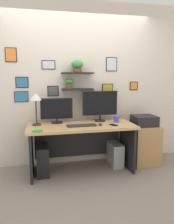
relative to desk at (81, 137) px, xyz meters
The scene contains 15 objects.
ground_plane 0.54m from the desk, 90.00° to the right, with size 8.00×8.00×0.00m, color gray.
back_wall_assembly 0.90m from the desk, 90.47° to the left, with size 4.40×0.24×2.70m.
desk is the anchor object (origin of this frame).
monitor_left 0.57m from the desk, 155.57° to the left, with size 0.51×0.18×0.40m.
monitor_right 0.62m from the desk, 24.46° to the left, with size 0.59×0.18×0.50m.
keyboard 0.26m from the desk, 94.98° to the right, with size 0.44×0.14×0.02m, color #2D2D33.
computer_mouse 0.38m from the desk, 28.28° to the right, with size 0.06×0.09×0.03m, color #2D2D33.
desk_lamp 0.91m from the desk, behind, with size 0.17×0.17×0.50m.
cell_phone 0.55m from the desk, 22.02° to the right, with size 0.07×0.14×0.01m, color black.
coffee_mug 0.64m from the desk, ahead, with size 0.08×0.08×0.09m, color blue.
scissors_tray 0.77m from the desk, 153.11° to the right, with size 0.12×0.08×0.02m, color green.
drawer_cabinet 1.12m from the desk, ahead, with size 0.44×0.50×0.66m, color tan.
printer 1.12m from the desk, ahead, with size 0.38×0.34×0.17m, color black.
computer_tower_left 0.68m from the desk, behind, with size 0.18×0.40×0.45m, color black.
computer_tower_right 0.69m from the desk, ahead, with size 0.18×0.40×0.38m, color #99999E.
Camera 1 is at (-0.61, -3.21, 1.51)m, focal length 34.81 mm.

